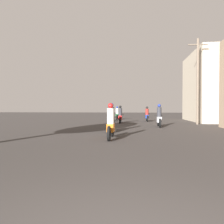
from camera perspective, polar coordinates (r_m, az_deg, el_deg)
name	(u,v)px	position (r m, az deg, el deg)	size (l,w,h in m)	color
motorcycle_orange	(111,124)	(9.95, -0.32, -3.28)	(0.60, 2.13, 1.62)	black
motorcycle_black	(112,120)	(12.83, -0.09, -2.19)	(0.60, 2.00, 1.68)	black
motorcycle_silver	(159,118)	(16.35, 12.20, -1.48)	(0.60, 1.92, 1.68)	black
motorcycle_red	(120,116)	(20.11, 2.18, -1.06)	(0.60, 1.95, 1.60)	black
motorcycle_blue	(147,115)	(22.67, 9.12, -0.86)	(0.60, 1.97, 1.53)	black
motorcycle_green	(117,114)	(25.54, 1.37, -0.59)	(0.60, 1.99, 1.56)	black
building_right_far	(216,87)	(24.97, 25.51, 5.87)	(5.03, 7.91, 7.02)	beige
utility_pole_far	(198,80)	(19.75, 21.48, 7.87)	(1.60, 0.20, 7.17)	#6B5B4C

